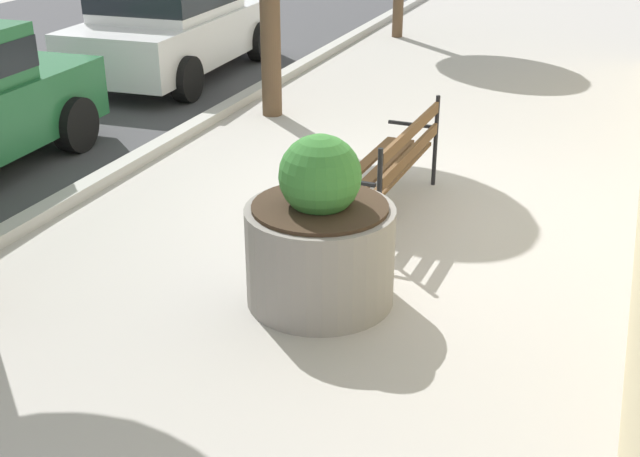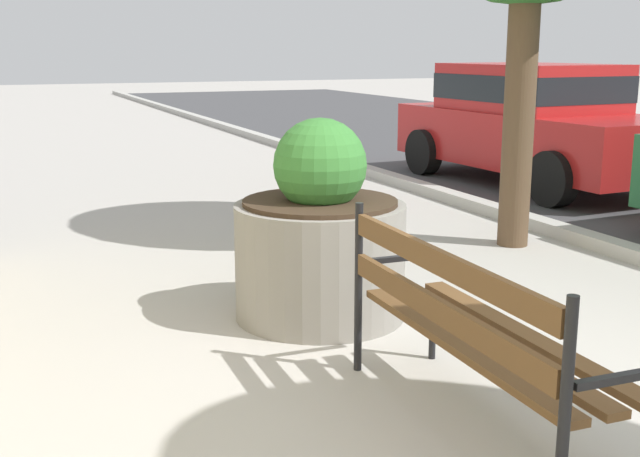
# 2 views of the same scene
# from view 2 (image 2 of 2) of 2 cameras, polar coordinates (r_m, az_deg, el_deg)

# --- Properties ---
(ground_plane) EXTENTS (80.00, 80.00, 0.00)m
(ground_plane) POSITION_cam_2_polar(r_m,az_deg,el_deg) (3.87, 13.48, -14.66)
(ground_plane) COLOR #ADA8A0
(park_bench) EXTENTS (1.82, 0.59, 0.95)m
(park_bench) POSITION_cam_2_polar(r_m,az_deg,el_deg) (3.70, 10.62, -6.62)
(park_bench) COLOR brown
(park_bench) RESTS_ON ground
(concrete_planter) EXTENTS (1.13, 1.13, 1.32)m
(concrete_planter) POSITION_cam_2_polar(r_m,az_deg,el_deg) (5.28, 0.00, -0.97)
(concrete_planter) COLOR gray
(concrete_planter) RESTS_ON ground
(parked_car_red) EXTENTS (4.18, 2.08, 1.56)m
(parked_car_red) POSITION_cam_2_polar(r_m,az_deg,el_deg) (10.93, 14.91, 7.47)
(parked_car_red) COLOR #B21E1E
(parked_car_red) RESTS_ON ground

